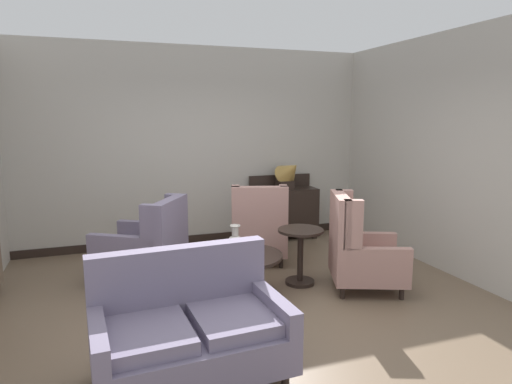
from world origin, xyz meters
name	(u,v)px	position (x,y,z in m)	size (l,w,h in m)	color
ground	(254,309)	(0.00, 0.00, 0.00)	(7.62, 7.62, 0.00)	brown
wall_back	(197,147)	(0.00, 2.70, 1.51)	(5.60, 0.08, 3.02)	#BCB7AD
wall_right	(425,151)	(2.72, 0.81, 1.51)	(0.08, 3.78, 3.02)	#BCB7AD
baseboard_back	(200,238)	(0.00, 2.65, 0.06)	(5.44, 0.03, 0.12)	black
coffee_table	(241,262)	(-0.02, 0.37, 0.40)	(0.90, 0.90, 0.48)	black
porcelain_vase	(235,242)	(-0.07, 0.43, 0.61)	(0.19, 0.19, 0.32)	beige
settee	(190,330)	(-0.86, -1.01, 0.40)	(1.45, 0.91, 0.97)	slate
armchair_far_left	(359,250)	(1.32, 0.14, 0.46)	(1.01, 0.98, 1.11)	tan
armchair_near_sideboard	(147,248)	(-0.96, 1.13, 0.43)	(1.19, 1.14, 1.03)	slate
armchair_foreground_right	(259,230)	(0.56, 1.42, 0.45)	(0.95, 1.04, 1.09)	tan
side_table	(300,251)	(0.75, 0.51, 0.41)	(0.54, 0.54, 0.67)	black
sideboard	(284,210)	(1.34, 2.41, 0.47)	(1.06, 0.42, 1.03)	black
gramophone	(290,173)	(1.39, 2.31, 1.09)	(0.52, 0.59, 0.56)	black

